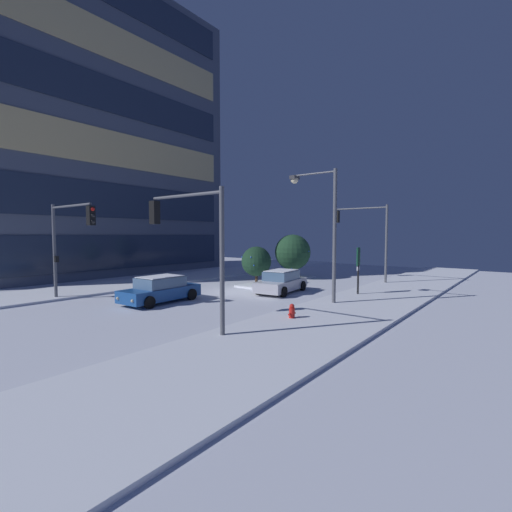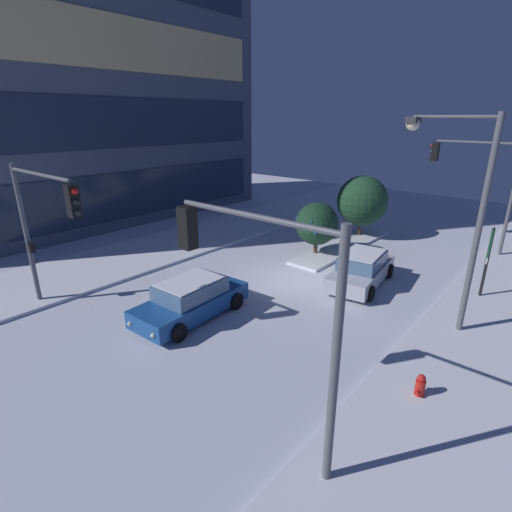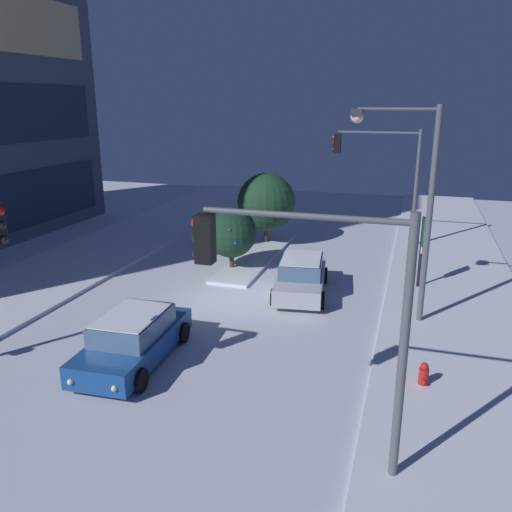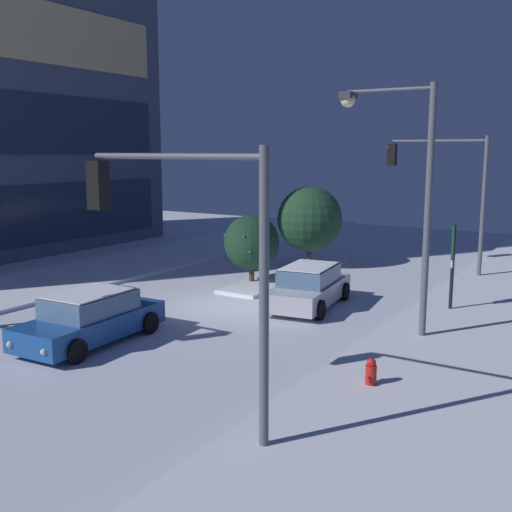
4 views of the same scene
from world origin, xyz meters
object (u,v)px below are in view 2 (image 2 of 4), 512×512
at_px(car_near, 362,269).
at_px(decorated_tree_median, 317,224).
at_px(fire_hydrant, 420,387).
at_px(parking_info_sign, 488,255).
at_px(car_far, 191,299).
at_px(traffic_light_corner_far_left, 43,217).
at_px(traffic_light_corner_near_left, 261,288).
at_px(traffic_light_corner_near_right, 478,174).
at_px(street_lamp_arched, 458,195).
at_px(decorated_tree_left_of_median, 362,201).

distance_m(car_near, decorated_tree_median, 4.33).
height_order(fire_hydrant, parking_info_sign, parking_info_sign).
height_order(car_far, traffic_light_corner_far_left, traffic_light_corner_far_left).
distance_m(traffic_light_corner_near_left, fire_hydrant, 5.75).
distance_m(traffic_light_corner_far_left, traffic_light_corner_near_right, 20.90).
distance_m(car_near, street_lamp_arched, 5.87).
bearing_deg(traffic_light_corner_near_left, street_lamp_arched, -100.26).
relative_size(street_lamp_arched, decorated_tree_left_of_median, 1.92).
bearing_deg(fire_hydrant, decorated_tree_median, 45.91).
bearing_deg(traffic_light_corner_near_left, traffic_light_corner_far_left, 1.86).
distance_m(street_lamp_arched, parking_info_sign, 4.64).
bearing_deg(fire_hydrant, street_lamp_arched, 11.55).
xyz_separation_m(car_far, decorated_tree_left_of_median, (13.78, -0.10, 1.59)).
bearing_deg(decorated_tree_left_of_median, fire_hydrant, -147.77).
bearing_deg(parking_info_sign, decorated_tree_left_of_median, -36.36).
height_order(parking_info_sign, decorated_tree_left_of_median, decorated_tree_left_of_median).
relative_size(fire_hydrant, decorated_tree_median, 0.26).
distance_m(traffic_light_corner_near_left, decorated_tree_left_of_median, 17.75).
relative_size(fire_hydrant, decorated_tree_left_of_median, 0.20).
xyz_separation_m(decorated_tree_median, decorated_tree_left_of_median, (4.75, -0.27, 0.53)).
relative_size(traffic_light_corner_near_left, parking_info_sign, 1.84).
distance_m(traffic_light_corner_near_left, decorated_tree_median, 13.56).
height_order(traffic_light_corner_near_left, decorated_tree_median, traffic_light_corner_near_left).
distance_m(car_far, decorated_tree_left_of_median, 13.87).
bearing_deg(fire_hydrant, traffic_light_corner_near_left, 148.11).
distance_m(car_far, traffic_light_corner_near_right, 16.74).
bearing_deg(traffic_light_corner_near_left, traffic_light_corner_near_right, -90.08).
bearing_deg(traffic_light_corner_near_right, car_near, 74.11).
relative_size(traffic_light_corner_far_left, decorated_tree_median, 1.92).
relative_size(car_near, street_lamp_arched, 0.64).
xyz_separation_m(traffic_light_corner_near_right, decorated_tree_median, (-6.24, 6.03, -2.51)).
xyz_separation_m(traffic_light_corner_near_left, decorated_tree_median, (11.97, 6.01, -2.16)).
xyz_separation_m(traffic_light_corner_far_left, parking_info_sign, (12.11, -11.83, -1.95)).
xyz_separation_m(car_near, decorated_tree_median, (2.01, 3.68, 1.06)).
xyz_separation_m(car_near, parking_info_sign, (1.84, -4.51, 1.23)).
height_order(traffic_light_corner_near_right, fire_hydrant, traffic_light_corner_near_right).
bearing_deg(car_near, fire_hydrant, -150.04).
xyz_separation_m(car_near, traffic_light_corner_far_left, (-10.27, 7.32, 3.19)).
xyz_separation_m(car_near, fire_hydrant, (-6.12, -4.71, -0.34)).
bearing_deg(traffic_light_corner_far_left, decorated_tree_median, 73.50).
bearing_deg(traffic_light_corner_near_left, fire_hydrant, -121.89).
bearing_deg(decorated_tree_median, traffic_light_corner_near_right, -44.04).
relative_size(traffic_light_corner_near_right, parking_info_sign, 2.02).
bearing_deg(decorated_tree_median, car_near, -118.67).
height_order(car_near, car_far, same).
distance_m(traffic_light_corner_far_left, decorated_tree_left_of_median, 17.55).
relative_size(car_far, traffic_light_corner_near_left, 0.85).
height_order(traffic_light_corner_near_right, street_lamp_arched, street_lamp_arched).
relative_size(car_far, traffic_light_corner_far_left, 0.85).
xyz_separation_m(street_lamp_arched, decorated_tree_median, (3.74, 7.50, -3.05)).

